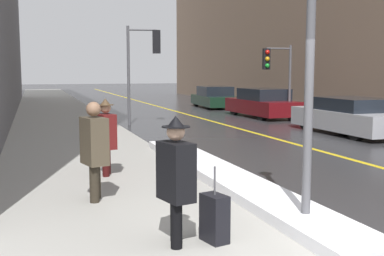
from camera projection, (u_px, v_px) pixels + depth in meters
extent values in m
cube|color=#9E9B93|center=(65.00, 125.00, 18.88)|extent=(4.00, 80.00, 0.01)
cube|color=gold|center=(208.00, 120.00, 20.75)|extent=(0.16, 80.00, 0.00)
cube|color=white|center=(224.00, 176.00, 9.26)|extent=(0.89, 8.75, 0.18)
cube|color=#846B56|center=(307.00, 1.00, 29.42)|extent=(6.00, 36.00, 12.74)
cylinder|color=#515156|center=(310.00, 64.00, 6.29)|extent=(0.12, 0.12, 4.36)
cylinder|color=#515156|center=(129.00, 76.00, 18.71)|extent=(0.11, 0.11, 3.85)
cylinder|color=#515156|center=(142.00, 30.00, 18.59)|extent=(1.10, 0.26, 0.07)
cube|color=black|center=(156.00, 42.00, 18.72)|extent=(0.33, 0.25, 0.90)
sphere|color=red|center=(156.00, 34.00, 18.80)|extent=(0.19, 0.19, 0.19)
sphere|color=orange|center=(156.00, 42.00, 18.84)|extent=(0.19, 0.19, 0.19)
sphere|color=green|center=(156.00, 49.00, 18.87)|extent=(0.19, 0.19, 0.19)
cylinder|color=#515156|center=(290.00, 83.00, 20.98)|extent=(0.11, 0.11, 3.23)
cylinder|color=#515156|center=(279.00, 48.00, 20.69)|extent=(1.10, 0.19, 0.07)
cube|color=black|center=(266.00, 59.00, 20.63)|extent=(0.32, 0.23, 0.90)
sphere|color=red|center=(267.00, 52.00, 20.48)|extent=(0.19, 0.19, 0.19)
sphere|color=orange|center=(267.00, 59.00, 20.51)|extent=(0.19, 0.19, 0.19)
sphere|color=green|center=(267.00, 66.00, 20.55)|extent=(0.19, 0.19, 0.19)
cylinder|color=black|center=(176.00, 210.00, 5.88)|extent=(0.14, 0.14, 0.80)
cylinder|color=black|center=(176.00, 216.00, 5.64)|extent=(0.14, 0.14, 0.80)
cube|color=black|center=(176.00, 171.00, 5.70)|extent=(0.39, 0.54, 0.70)
sphere|color=tan|center=(176.00, 132.00, 5.64)|extent=(0.22, 0.22, 0.22)
cylinder|color=black|center=(176.00, 127.00, 5.64)|extent=(0.34, 0.34, 0.01)
cone|color=black|center=(176.00, 121.00, 5.63)|extent=(0.21, 0.21, 0.13)
cylinder|color=#2A241B|center=(96.00, 173.00, 7.89)|extent=(0.15, 0.15, 0.86)
cylinder|color=#2A241B|center=(94.00, 176.00, 7.62)|extent=(0.15, 0.15, 0.86)
cube|color=#473D2D|center=(94.00, 141.00, 7.69)|extent=(0.42, 0.58, 0.76)
sphere|color=#8C664C|center=(93.00, 109.00, 7.63)|extent=(0.23, 0.23, 0.23)
cylinder|color=#340C0C|center=(107.00, 155.00, 9.77)|extent=(0.14, 0.14, 0.79)
cylinder|color=#340C0C|center=(106.00, 157.00, 9.52)|extent=(0.14, 0.14, 0.79)
cube|color=#561414|center=(106.00, 131.00, 9.58)|extent=(0.39, 0.53, 0.69)
sphere|color=tan|center=(105.00, 108.00, 9.53)|extent=(0.21, 0.21, 0.21)
cylinder|color=#4C3823|center=(105.00, 105.00, 9.52)|extent=(0.33, 0.33, 0.01)
cone|color=#4C3823|center=(105.00, 102.00, 9.52)|extent=(0.20, 0.20, 0.13)
cube|color=#B2B2B7|center=(350.00, 120.00, 16.23)|extent=(1.89, 4.64, 0.65)
cube|color=black|center=(353.00, 104.00, 16.06)|extent=(1.73, 2.41, 0.42)
cylinder|color=black|center=(306.00, 121.00, 17.36)|extent=(0.22, 0.63, 0.63)
cylinder|color=black|center=(344.00, 120.00, 17.85)|extent=(0.22, 0.63, 0.63)
cylinder|color=black|center=(357.00, 130.00, 14.65)|extent=(0.22, 0.63, 0.63)
cube|color=#600F14|center=(262.00, 107.00, 22.26)|extent=(1.88, 4.54, 0.64)
cube|color=black|center=(264.00, 94.00, 22.08)|extent=(1.69, 2.38, 0.52)
cylinder|color=black|center=(234.00, 108.00, 23.31)|extent=(0.20, 0.71, 0.70)
cylinder|color=black|center=(263.00, 107.00, 23.83)|extent=(0.20, 0.71, 0.70)
cylinder|color=black|center=(262.00, 112.00, 20.71)|extent=(0.20, 0.71, 0.70)
cylinder|color=black|center=(293.00, 111.00, 21.23)|extent=(0.20, 0.71, 0.70)
cube|color=black|center=(214.00, 100.00, 28.09)|extent=(2.07, 4.40, 0.56)
cube|color=black|center=(215.00, 91.00, 27.92)|extent=(1.78, 2.34, 0.54)
cylinder|color=black|center=(196.00, 101.00, 29.19)|extent=(0.26, 0.64, 0.62)
cylinder|color=black|center=(220.00, 101.00, 29.56)|extent=(0.26, 0.64, 0.62)
cylinder|color=black|center=(208.00, 104.00, 26.64)|extent=(0.26, 0.64, 0.62)
cylinder|color=black|center=(234.00, 103.00, 27.01)|extent=(0.26, 0.64, 0.62)
cube|color=black|center=(215.00, 219.00, 5.87)|extent=(0.30, 0.40, 0.60)
cylinder|color=#4C4C51|center=(215.00, 181.00, 5.81)|extent=(0.02, 0.02, 0.35)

